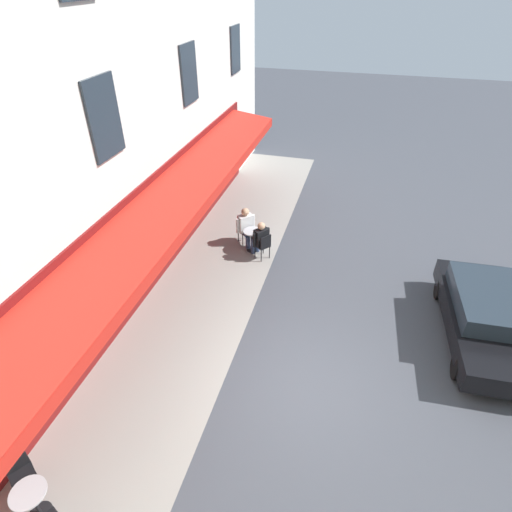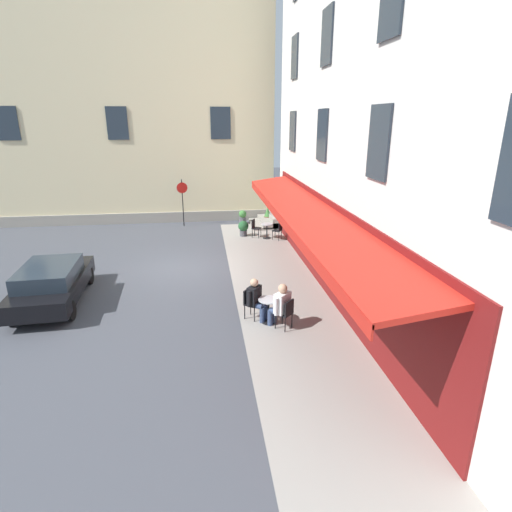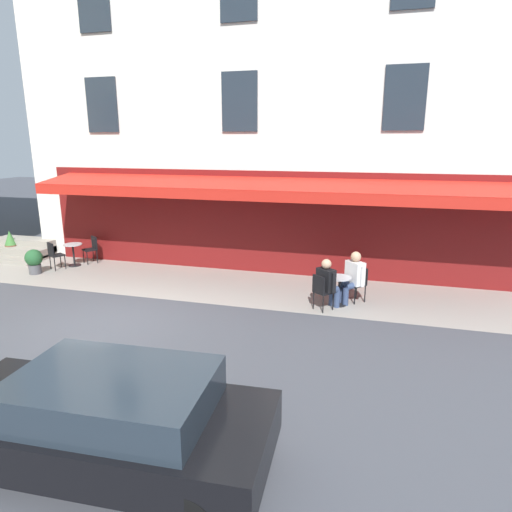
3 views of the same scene
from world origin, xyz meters
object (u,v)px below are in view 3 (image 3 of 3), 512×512
cafe_chair_black_corner_right (321,289)px  potted_plant_under_sign (11,244)px  cafe_table_near_entrance (73,252)px  cafe_table_mid_terrace (339,287)px  cafe_chair_black_corner_left (92,247)px  potted_plant_mid_terrace (34,260)px  seated_companion_in_white (353,276)px  seated_patron_in_black (328,282)px  cafe_chair_black_back_row (359,281)px  parked_car_black (105,418)px  cafe_chair_black_by_window (54,253)px

cafe_chair_black_corner_right → potted_plant_under_sign: potted_plant_under_sign is taller
cafe_chair_black_corner_right → cafe_table_near_entrance: bearing=-12.3°
cafe_table_mid_terrace → cafe_chair_black_corner_left: bearing=-12.4°
cafe_table_mid_terrace → cafe_chair_black_corner_right: 0.63m
cafe_chair_black_corner_left → potted_plant_mid_terrace: bearing=60.4°
seated_companion_in_white → cafe_table_mid_terrace: bearing=43.6°
cafe_chair_black_corner_right → seated_patron_in_black: size_ratio=0.70×
seated_patron_in_black → potted_plant_under_sign: bearing=-10.7°
cafe_chair_black_corner_left → cafe_chair_black_back_row: bearing=170.9°
cafe_table_near_entrance → parked_car_black: parked_car_black is taller
seated_patron_in_black → parked_car_black: bearing=72.4°
cafe_table_near_entrance → cafe_chair_black_back_row: (-9.37, 0.92, 0.06)m
cafe_chair_black_back_row → parked_car_black: bearing=69.0°
cafe_chair_black_corner_left → cafe_table_mid_terrace: cafe_chair_black_corner_left is taller
cafe_chair_black_corner_right → potted_plant_mid_terrace: cafe_chair_black_corner_right is taller
cafe_chair_black_back_row → parked_car_black: size_ratio=0.21×
cafe_table_mid_terrace → parked_car_black: (2.29, 6.72, 0.22)m
cafe_table_near_entrance → seated_patron_in_black: size_ratio=0.58×
cafe_chair_black_back_row → seated_companion_in_white: seated_companion_in_white is taller
cafe_table_near_entrance → potted_plant_mid_terrace: size_ratio=0.95×
cafe_table_near_entrance → cafe_chair_black_back_row: bearing=174.4°
cafe_chair_black_corner_right → potted_plant_mid_terrace: bearing=-4.6°
cafe_table_near_entrance → potted_plant_mid_terrace: potted_plant_mid_terrace is taller
cafe_chair_black_by_window → potted_plant_under_sign: size_ratio=0.96×
cafe_table_mid_terrace → cafe_chair_black_corner_right: (0.39, 0.50, 0.06)m
seated_companion_in_white → potted_plant_mid_terrace: bearing=0.3°
seated_companion_in_white → parked_car_black: seated_companion_in_white is taller
potted_plant_under_sign → parked_car_black: parked_car_black is taller
cafe_chair_black_back_row → seated_companion_in_white: (0.16, 0.15, 0.17)m
cafe_table_near_entrance → cafe_chair_black_corner_left: (-0.35, -0.53, 0.06)m
cafe_chair_black_by_window → seated_patron_in_black: 9.02m
cafe_chair_black_corner_left → seated_patron_in_black: 8.60m
cafe_chair_black_corner_left → potted_plant_under_sign: bearing=0.1°
parked_car_black → seated_patron_in_black: bearing=-107.6°
cafe_chair_black_back_row → parked_car_black: 7.66m
seated_patron_in_black → seated_companion_in_white: 0.83m
potted_plant_under_sign → cafe_table_mid_terrace: bearing=171.1°
cafe_chair_black_by_window → cafe_chair_black_corner_left: (-0.64, -1.09, 0.00)m
seated_patron_in_black → potted_plant_under_sign: seated_patron_in_black is taller
parked_car_black → seated_companion_in_white: bearing=-110.3°
cafe_chair_black_by_window → cafe_table_mid_terrace: (-9.21, 0.80, -0.06)m
cafe_table_mid_terrace → potted_plant_under_sign: (11.97, -1.88, -0.03)m
cafe_table_near_entrance → parked_car_black: 10.45m
seated_companion_in_white → cafe_chair_black_back_row: bearing=-136.4°
cafe_chair_black_back_row → potted_plant_under_sign: (12.43, -1.44, -0.09)m
cafe_chair_black_by_window → parked_car_black: parked_car_black is taller
cafe_chair_black_corner_left → cafe_chair_black_corner_right: size_ratio=1.00×
cafe_chair_black_corner_left → potted_plant_under_sign: size_ratio=0.96×
cafe_chair_black_back_row → seated_patron_in_black: (0.72, 0.76, 0.15)m
seated_companion_in_white → parked_car_black: bearing=69.7°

